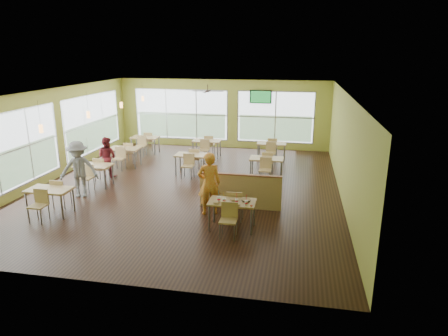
{
  "coord_description": "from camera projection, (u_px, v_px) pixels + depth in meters",
  "views": [
    {
      "loc": [
        3.58,
        -12.43,
        4.44
      ],
      "look_at": [
        1.39,
        -0.92,
        1.01
      ],
      "focal_mm": 32.0,
      "sensor_mm": 36.0,
      "label": 1
    }
  ],
  "objects": [
    {
      "name": "room",
      "position": [
        188.0,
        141.0,
        13.16
      ],
      "size": [
        12.0,
        12.04,
        3.2
      ],
      "color": "black",
      "rests_on": "ground"
    },
    {
      "name": "window_bays",
      "position": [
        146.0,
        126.0,
        16.57
      ],
      "size": [
        9.24,
        10.24,
        2.38
      ],
      "color": "white",
      "rests_on": "room"
    },
    {
      "name": "main_table",
      "position": [
        232.0,
        206.0,
        10.25
      ],
      "size": [
        1.22,
        1.52,
        0.87
      ],
      "color": "tan",
      "rests_on": "floor"
    },
    {
      "name": "half_wall_divider",
      "position": [
        240.0,
        191.0,
        11.64
      ],
      "size": [
        2.4,
        0.14,
        1.04
      ],
      "color": "tan",
      "rests_on": "floor"
    },
    {
      "name": "dining_tables",
      "position": [
        174.0,
        155.0,
        15.24
      ],
      "size": [
        6.92,
        8.72,
        0.87
      ],
      "color": "tan",
      "rests_on": "floor"
    },
    {
      "name": "pendant_lights",
      "position": [
        105.0,
        110.0,
        14.13
      ],
      "size": [
        0.11,
        7.31,
        0.86
      ],
      "color": "#2D2119",
      "rests_on": "ceiling"
    },
    {
      "name": "ceiling_fan",
      "position": [
        208.0,
        91.0,
        15.61
      ],
      "size": [
        1.25,
        1.25,
        0.29
      ],
      "color": "#2D2119",
      "rests_on": "ceiling"
    },
    {
      "name": "tv_backwall",
      "position": [
        261.0,
        97.0,
        18.16
      ],
      "size": [
        1.0,
        0.07,
        0.6
      ],
      "color": "black",
      "rests_on": "wall_back"
    },
    {
      "name": "man_plaid",
      "position": [
        209.0,
        183.0,
        11.12
      ],
      "size": [
        0.77,
        0.64,
        1.8
      ],
      "primitive_type": "imported",
      "rotation": [
        0.0,
        0.0,
        3.52
      ],
      "color": "orange",
      "rests_on": "floor"
    },
    {
      "name": "patron_maroon",
      "position": [
        107.0,
        157.0,
        14.53
      ],
      "size": [
        0.83,
        0.71,
        1.48
      ],
      "primitive_type": "imported",
      "rotation": [
        0.0,
        0.0,
        2.92
      ],
      "color": "maroon",
      "rests_on": "floor"
    },
    {
      "name": "patron_grey",
      "position": [
        79.0,
        169.0,
        12.46
      ],
      "size": [
        1.32,
        1.01,
        1.8
      ],
      "primitive_type": "imported",
      "rotation": [
        0.0,
        0.0,
        0.33
      ],
      "color": "slate",
      "rests_on": "floor"
    },
    {
      "name": "cup_blue",
      "position": [
        219.0,
        199.0,
        10.17
      ],
      "size": [
        0.1,
        0.1,
        0.35
      ],
      "color": "white",
      "rests_on": "main_table"
    },
    {
      "name": "cup_yellow",
      "position": [
        224.0,
        200.0,
        10.11
      ],
      "size": [
        0.08,
        0.08,
        0.3
      ],
      "color": "white",
      "rests_on": "main_table"
    },
    {
      "name": "cup_red_near",
      "position": [
        237.0,
        201.0,
        10.07
      ],
      "size": [
        0.08,
        0.08,
        0.31
      ],
      "color": "white",
      "rests_on": "main_table"
    },
    {
      "name": "cup_red_far",
      "position": [
        246.0,
        203.0,
        9.94
      ],
      "size": [
        0.09,
        0.09,
        0.32
      ],
      "color": "white",
      "rests_on": "main_table"
    },
    {
      "name": "food_basket",
      "position": [
        246.0,
        200.0,
        10.19
      ],
      "size": [
        0.25,
        0.25,
        0.06
      ],
      "color": "black",
      "rests_on": "main_table"
    },
    {
      "name": "ketchup_cup",
      "position": [
        251.0,
        206.0,
        9.89
      ],
      "size": [
        0.06,
        0.06,
        0.03
      ],
      "primitive_type": "cylinder",
      "color": "#B83A1B",
      "rests_on": "main_table"
    },
    {
      "name": "wrapper_left",
      "position": [
        216.0,
        203.0,
        10.06
      ],
      "size": [
        0.17,
        0.15,
        0.04
      ],
      "primitive_type": "ellipsoid",
      "rotation": [
        0.0,
        0.0,
        -0.02
      ],
      "color": "olive",
      "rests_on": "main_table"
    },
    {
      "name": "wrapper_mid",
      "position": [
        234.0,
        199.0,
        10.27
      ],
      "size": [
        0.24,
        0.22,
        0.05
      ],
      "primitive_type": "ellipsoid",
      "rotation": [
        0.0,
        0.0,
        -0.11
      ],
      "color": "olive",
      "rests_on": "main_table"
    },
    {
      "name": "wrapper_right",
      "position": [
        238.0,
        205.0,
        9.95
      ],
      "size": [
        0.17,
        0.16,
        0.04
      ],
      "primitive_type": "ellipsoid",
      "rotation": [
        0.0,
        0.0,
        -0.22
      ],
      "color": "olive",
      "rests_on": "main_table"
    }
  ]
}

